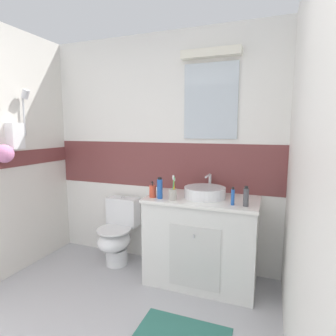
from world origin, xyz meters
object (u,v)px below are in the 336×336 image
object	(u,v)px
soap_dispenser	(153,191)
shampoo_bottle_tall	(160,188)
deodorant_spray_can	(246,197)
toothpaste_tube_upright	(233,197)
toilet	(117,233)
sink_basin	(205,192)
toothbrush_cup	(173,193)

from	to	relation	value
soap_dispenser	shampoo_bottle_tall	bearing A→B (deg)	-13.55
deodorant_spray_can	toothpaste_tube_upright	distance (m)	0.11
toilet	soap_dispenser	bearing A→B (deg)	-20.08
toothpaste_tube_upright	sink_basin	bearing A→B (deg)	148.28
toilet	shampoo_bottle_tall	distance (m)	0.87
sink_basin	toothbrush_cup	world-z (taller)	toothbrush_cup
toothbrush_cup	soap_dispenser	xyz separation A→B (m)	(-0.22, 0.03, -0.00)
deodorant_spray_can	shampoo_bottle_tall	bearing A→B (deg)	-179.21
toothbrush_cup	soap_dispenser	bearing A→B (deg)	171.79
toothbrush_cup	shampoo_bottle_tall	bearing A→B (deg)	175.11
sink_basin	shampoo_bottle_tall	bearing A→B (deg)	-154.41
sink_basin	toilet	world-z (taller)	sink_basin
shampoo_bottle_tall	deodorant_spray_can	distance (m)	0.78
toilet	toothbrush_cup	bearing A→B (deg)	-16.72
toilet	toothpaste_tube_upright	xyz separation A→B (m)	(1.27, -0.20, 0.58)
toilet	deodorant_spray_can	xyz separation A→B (m)	(1.38, -0.20, 0.59)
sink_basin	deodorant_spray_can	size ratio (longest dim) A/B	2.51
toilet	shampoo_bottle_tall	xyz separation A→B (m)	(0.60, -0.21, 0.60)
soap_dispenser	shampoo_bottle_tall	world-z (taller)	shampoo_bottle_tall
sink_basin	toothpaste_tube_upright	xyz separation A→B (m)	(0.28, -0.18, 0.02)
sink_basin	toothbrush_cup	distance (m)	0.32
shampoo_bottle_tall	toothpaste_tube_upright	xyz separation A→B (m)	(0.67, 0.01, -0.02)
shampoo_bottle_tall	deodorant_spray_can	bearing A→B (deg)	0.79
sink_basin	deodorant_spray_can	world-z (taller)	sink_basin
sink_basin	soap_dispenser	bearing A→B (deg)	-160.50
toilet	soap_dispenser	xyz separation A→B (m)	(0.52, -0.19, 0.56)
toilet	toothbrush_cup	world-z (taller)	toothbrush_cup
deodorant_spray_can	toothpaste_tube_upright	bearing A→B (deg)	-179.81
toothbrush_cup	sink_basin	bearing A→B (deg)	37.84
shampoo_bottle_tall	toothpaste_tube_upright	world-z (taller)	shampoo_bottle_tall
toothbrush_cup	soap_dispenser	distance (m)	0.22
sink_basin	toothbrush_cup	xyz separation A→B (m)	(-0.25, -0.20, 0.01)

